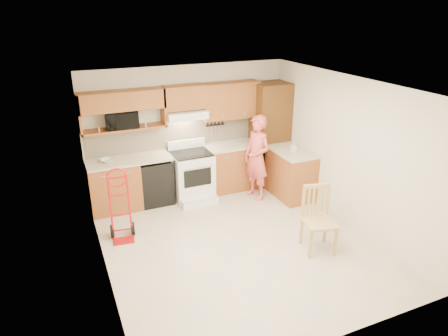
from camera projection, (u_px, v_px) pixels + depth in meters
floor at (236, 243)px, 6.44m from camera, size 4.00×4.50×0.02m
ceiling at (239, 85)px, 5.49m from camera, size 4.00×4.50×0.02m
wall_back at (188, 130)px, 7.88m from camera, size 4.00×0.02×2.50m
wall_front at (334, 249)px, 4.04m from camera, size 4.00×0.02×2.50m
wall_left at (97, 194)px, 5.22m from camera, size 0.02×4.50×2.50m
wall_right at (347, 152)px, 6.71m from camera, size 0.02×4.50×2.50m
backsplash at (189, 133)px, 7.88m from camera, size 3.92×0.03×0.55m
lower_cab_left at (114, 186)px, 7.35m from camera, size 0.90×0.60×0.90m
dishwasher at (155, 181)px, 7.64m from camera, size 0.60×0.60×0.85m
lower_cab_right at (233, 167)px, 8.23m from camera, size 1.14×0.60×0.90m
countertop_left at (129, 160)px, 7.28m from camera, size 1.50×0.63×0.04m
countertop_right at (233, 145)px, 8.05m from camera, size 1.14×0.63×0.04m
cab_return_right at (290, 174)px, 7.87m from camera, size 0.60×1.00×0.90m
countertop_return at (292, 152)px, 7.69m from camera, size 0.63×1.00×0.04m
pantry_tall at (269, 134)px, 8.31m from camera, size 0.70×0.60×2.10m
upper_cab_left at (122, 100)px, 7.00m from camera, size 1.50×0.33×0.34m
upper_shelf_mw at (124, 129)px, 7.19m from camera, size 1.50×0.33×0.04m
upper_cab_center at (184, 97)px, 7.43m from camera, size 0.76×0.33×0.44m
upper_cab_right at (231, 100)px, 7.84m from camera, size 1.14×0.33×0.70m
range_hood at (185, 114)px, 7.49m from camera, size 0.76×0.46×0.14m
knife_strip at (215, 128)px, 8.05m from camera, size 0.40×0.05×0.29m
microwave at (122, 119)px, 7.11m from camera, size 0.57×0.40×0.31m
range at (193, 172)px, 7.71m from camera, size 0.74×0.98×1.09m
person at (257, 158)px, 7.66m from camera, size 0.53×0.68×1.65m
hand_truck at (120, 208)px, 6.34m from camera, size 0.48×0.45×1.11m
dining_chair at (320, 220)px, 6.08m from camera, size 0.56×0.59×1.01m
soap_bottle at (294, 147)px, 7.61m from camera, size 0.09×0.09×0.19m
bowl at (107, 160)px, 7.13m from camera, size 0.31×0.31×0.06m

